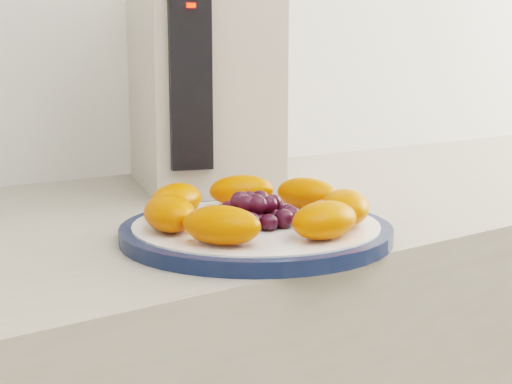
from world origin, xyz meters
TOP-DOWN VIEW (x-y plane):
  - plate_rim at (-0.01, 1.02)m, footprint 0.28×0.28m
  - plate_face at (-0.01, 1.02)m, footprint 0.26×0.26m
  - appliance_body at (0.12, 1.34)m, footprint 0.25×0.30m
  - appliance_panel at (0.04, 1.23)m, footprint 0.06×0.03m
  - appliance_led at (0.04, 1.22)m, footprint 0.01×0.01m
  - fruit_plate at (-0.00, 1.02)m, footprint 0.25×0.24m

SIDE VIEW (x-z plane):
  - plate_rim at x=-0.01m, z-range 0.90..0.91m
  - plate_face at x=-0.01m, z-range 0.90..0.92m
  - fruit_plate at x=0.00m, z-range 0.92..0.95m
  - appliance_body at x=0.12m, z-range 0.90..1.21m
  - appliance_panel at x=0.04m, z-range 0.94..1.18m
  - appliance_led at x=0.04m, z-range 1.15..1.15m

